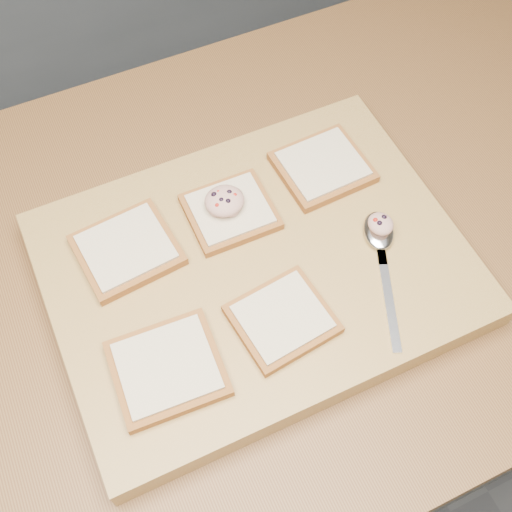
{
  "coord_description": "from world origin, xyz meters",
  "views": [
    {
      "loc": [
        -0.32,
        -0.43,
        1.66
      ],
      "look_at": [
        -0.14,
        -0.05,
        0.95
      ],
      "focal_mm": 45.0,
      "sensor_mm": 36.0,
      "label": 1
    }
  ],
  "objects_px": {
    "bread_far_center": "(230,211)",
    "tuna_salad_dollop": "(224,201)",
    "cutting_board": "(256,269)",
    "spoon": "(380,240)"
  },
  "relations": [
    {
      "from": "tuna_salad_dollop",
      "to": "spoon",
      "type": "height_order",
      "value": "tuna_salad_dollop"
    },
    {
      "from": "tuna_salad_dollop",
      "to": "spoon",
      "type": "distance_m",
      "value": 0.21
    },
    {
      "from": "bread_far_center",
      "to": "tuna_salad_dollop",
      "type": "relative_size",
      "value": 2.14
    },
    {
      "from": "bread_far_center",
      "to": "tuna_salad_dollop",
      "type": "bearing_deg",
      "value": 136.7
    },
    {
      "from": "cutting_board",
      "to": "bread_far_center",
      "type": "bearing_deg",
      "value": 90.73
    },
    {
      "from": "cutting_board",
      "to": "bread_far_center",
      "type": "relative_size",
      "value": 4.67
    },
    {
      "from": "cutting_board",
      "to": "bread_far_center",
      "type": "xyz_separation_m",
      "value": [
        -0.0,
        0.08,
        0.03
      ]
    },
    {
      "from": "bread_far_center",
      "to": "spoon",
      "type": "height_order",
      "value": "bread_far_center"
    },
    {
      "from": "bread_far_center",
      "to": "tuna_salad_dollop",
      "type": "distance_m",
      "value": 0.02
    },
    {
      "from": "bread_far_center",
      "to": "tuna_salad_dollop",
      "type": "height_order",
      "value": "tuna_salad_dollop"
    }
  ]
}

